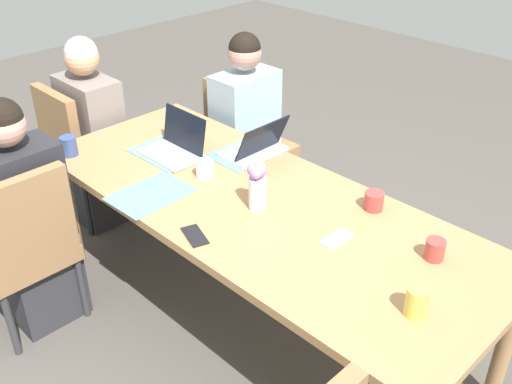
{
  "coord_description": "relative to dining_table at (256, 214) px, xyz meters",
  "views": [
    {
      "loc": [
        -1.61,
        1.61,
        2.16
      ],
      "look_at": [
        0.0,
        0.0,
        0.79
      ],
      "focal_mm": 41.56,
      "sensor_mm": 36.0,
      "label": 1
    }
  ],
  "objects": [
    {
      "name": "laptop_head_right_left_far",
      "position": [
        0.62,
        -0.03,
        0.12
      ],
      "size": [
        0.32,
        0.22,
        0.21
      ],
      "color": "silver",
      "rests_on": "dining_table"
    },
    {
      "name": "person_far_left_mid",
      "position": [
        0.86,
        0.72,
        -0.14
      ],
      "size": [
        0.36,
        0.4,
        1.19
      ],
      "color": "#2D2D33",
      "rests_on": "ground_plane"
    },
    {
      "name": "dining_table",
      "position": [
        0.0,
        0.0,
        0.0
      ],
      "size": [
        2.33,
        0.93,
        0.74
      ],
      "color": "#9E754C",
      "rests_on": "ground_plane"
    },
    {
      "name": "coffee_mug_near_left",
      "position": [
        -0.91,
        0.13,
        0.13
      ],
      "size": [
        0.08,
        0.08,
        0.11
      ],
      "primitive_type": "cylinder",
      "color": "#DBC64C",
      "rests_on": "dining_table"
    },
    {
      "name": "coffee_mug_near_right",
      "position": [
        0.34,
        0.01,
        0.11
      ],
      "size": [
        0.09,
        0.09,
        0.08
      ],
      "primitive_type": "cylinder",
      "color": "white",
      "rests_on": "dining_table"
    },
    {
      "name": "phone_silver",
      "position": [
        -0.44,
        -0.03,
        0.07
      ],
      "size": [
        0.07,
        0.15,
        0.01
      ],
      "primitive_type": "cube",
      "rotation": [
        0.0,
        0.0,
        1.57
      ],
      "color": "silver",
      "rests_on": "dining_table"
    },
    {
      "name": "chair_far_left_mid",
      "position": [
        0.78,
        0.78,
        -0.17
      ],
      "size": [
        0.44,
        0.44,
        0.9
      ],
      "color": "olive",
      "rests_on": "ground_plane"
    },
    {
      "name": "placemat_head_right_left_far",
      "position": [
        0.67,
        -0.01,
        0.07
      ],
      "size": [
        0.37,
        0.27,
        0.0
      ],
      "primitive_type": "cube",
      "rotation": [
        0.0,
        0.0,
        3.17
      ],
      "color": "slate",
      "rests_on": "dining_table"
    },
    {
      "name": "placemat_near_left_near",
      "position": [
        0.37,
        -0.3,
        0.07
      ],
      "size": [
        0.27,
        0.37,
        0.0
      ],
      "primitive_type": "cube",
      "rotation": [
        0.0,
        0.0,
        1.55
      ],
      "color": "slate",
      "rests_on": "dining_table"
    },
    {
      "name": "phone_black",
      "position": [
        -0.01,
        0.37,
        0.07
      ],
      "size": [
        0.17,
        0.12,
        0.01
      ],
      "primitive_type": "cube",
      "rotation": [
        0.0,
        0.0,
        2.81
      ],
      "color": "black",
      "rests_on": "dining_table"
    },
    {
      "name": "coffee_mug_centre_left",
      "position": [
        1.01,
        0.36,
        0.12
      ],
      "size": [
        0.08,
        0.08,
        0.1
      ],
      "primitive_type": "cylinder",
      "color": "#33477A",
      "rests_on": "dining_table"
    },
    {
      "name": "flower_vase",
      "position": [
        -0.04,
        0.03,
        0.19
      ],
      "size": [
        0.1,
        0.08,
        0.23
      ],
      "color": "silver",
      "rests_on": "dining_table"
    },
    {
      "name": "laptop_near_left_near",
      "position": [
        0.33,
        -0.32,
        0.11
      ],
      "size": [
        0.22,
        0.32,
        0.2
      ],
      "color": "silver",
      "rests_on": "dining_table"
    },
    {
      "name": "coffee_mug_far_left",
      "position": [
        -0.41,
        -0.32,
        0.11
      ],
      "size": [
        0.09,
        0.09,
        0.08
      ],
      "primitive_type": "cylinder",
      "color": "#AD3D38",
      "rests_on": "dining_table"
    },
    {
      "name": "person_head_right_left_far",
      "position": [
        1.42,
        -0.01,
        -0.14
      ],
      "size": [
        0.4,
        0.36,
        1.19
      ],
      "color": "#2D2D33",
      "rests_on": "ground_plane"
    },
    {
      "name": "ground_plane",
      "position": [
        0.0,
        0.0,
        -0.67
      ],
      "size": [
        10.0,
        10.0,
        0.0
      ],
      "primitive_type": "plane",
      "color": "#4C4742"
    },
    {
      "name": "chair_near_left_near",
      "position": [
        0.9,
        -0.79,
        -0.17
      ],
      "size": [
        0.44,
        0.44,
        0.9
      ],
      "color": "olive",
      "rests_on": "ground_plane"
    },
    {
      "name": "person_near_left_near",
      "position": [
        0.83,
        -0.73,
        -0.14
      ],
      "size": [
        0.36,
        0.4,
        1.19
      ],
      "color": "#2D2D33",
      "rests_on": "ground_plane"
    },
    {
      "name": "coffee_mug_centre_right",
      "position": [
        -0.79,
        -0.19,
        0.11
      ],
      "size": [
        0.08,
        0.08,
        0.08
      ],
      "primitive_type": "cylinder",
      "color": "#AD3D38",
      "rests_on": "dining_table"
    },
    {
      "name": "placemat_far_left_mid",
      "position": [
        0.39,
        0.3,
        0.07
      ],
      "size": [
        0.27,
        0.37,
        0.0
      ],
      "primitive_type": "cube",
      "rotation": [
        0.0,
        0.0,
        -1.54
      ],
      "color": "slate",
      "rests_on": "dining_table"
    },
    {
      "name": "chair_head_right_left_far",
      "position": [
        1.48,
        0.06,
        -0.17
      ],
      "size": [
        0.44,
        0.44,
        0.9
      ],
      "color": "olive",
      "rests_on": "ground_plane"
    }
  ]
}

